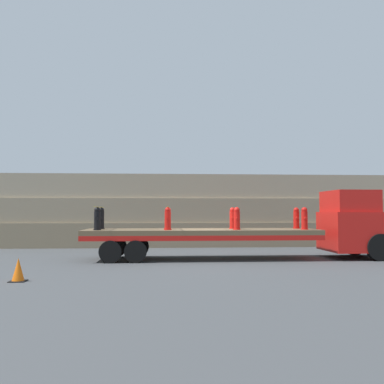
{
  "coord_description": "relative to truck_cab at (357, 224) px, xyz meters",
  "views": [
    {
      "loc": [
        -1.59,
        -17.71,
        1.97
      ],
      "look_at": [
        -0.39,
        0.0,
        2.78
      ],
      "focal_mm": 40.0,
      "sensor_mm": 36.0,
      "label": 1
    }
  ],
  "objects": [
    {
      "name": "ground_plane",
      "position": [
        -6.64,
        0.0,
        -1.42
      ],
      "size": [
        120.0,
        120.0,
        0.0
      ],
      "primitive_type": "plane",
      "color": "#3F4244"
    },
    {
      "name": "rock_cliff",
      "position": [
        -6.64,
        7.18,
        0.6
      ],
      "size": [
        60.0,
        3.3,
        4.05
      ],
      "color": "#84755B",
      "rests_on": "ground_plane"
    },
    {
      "name": "truck_cab",
      "position": [
        0.0,
        0.0,
        0.0
      ],
      "size": [
        2.54,
        2.59,
        2.85
      ],
      "color": "red",
      "rests_on": "ground_plane"
    },
    {
      "name": "flatbed_trailer",
      "position": [
        -7.12,
        0.0,
        -0.4
      ],
      "size": [
        9.59,
        2.54,
        1.23
      ],
      "color": "brown",
      "rests_on": "ground_plane"
    },
    {
      "name": "fire_hydrant_black_near_0",
      "position": [
        -10.83,
        -0.54,
        0.26
      ],
      "size": [
        0.31,
        0.46,
        0.91
      ],
      "color": "black",
      "rests_on": "flatbed_trailer"
    },
    {
      "name": "fire_hydrant_black_far_0",
      "position": [
        -10.83,
        0.54,
        0.26
      ],
      "size": [
        0.31,
        0.46,
        0.91
      ],
      "color": "black",
      "rests_on": "flatbed_trailer"
    },
    {
      "name": "fire_hydrant_red_near_1",
      "position": [
        -8.04,
        -0.54,
        0.26
      ],
      "size": [
        0.31,
        0.46,
        0.91
      ],
      "color": "red",
      "rests_on": "flatbed_trailer"
    },
    {
      "name": "fire_hydrant_red_far_1",
      "position": [
        -8.04,
        0.54,
        0.26
      ],
      "size": [
        0.31,
        0.46,
        0.91
      ],
      "color": "red",
      "rests_on": "flatbed_trailer"
    },
    {
      "name": "fire_hydrant_red_near_2",
      "position": [
        -5.24,
        -0.54,
        0.26
      ],
      "size": [
        0.31,
        0.46,
        0.91
      ],
      "color": "red",
      "rests_on": "flatbed_trailer"
    },
    {
      "name": "fire_hydrant_red_far_2",
      "position": [
        -5.24,
        0.54,
        0.26
      ],
      "size": [
        0.31,
        0.46,
        0.91
      ],
      "color": "red",
      "rests_on": "flatbed_trailer"
    },
    {
      "name": "fire_hydrant_red_near_3",
      "position": [
        -2.44,
        -0.54,
        0.26
      ],
      "size": [
        0.31,
        0.46,
        0.91
      ],
      "color": "red",
      "rests_on": "flatbed_trailer"
    },
    {
      "name": "fire_hydrant_red_far_3",
      "position": [
        -2.44,
        0.54,
        0.26
      ],
      "size": [
        0.31,
        0.46,
        0.91
      ],
      "color": "red",
      "rests_on": "flatbed_trailer"
    },
    {
      "name": "cargo_strap_rear",
      "position": [
        -10.83,
        0.0,
        0.73
      ],
      "size": [
        0.05,
        2.64,
        0.01
      ],
      "color": "yellow",
      "rests_on": "fire_hydrant_black_near_0"
    },
    {
      "name": "cargo_strap_middle",
      "position": [
        -8.04,
        0.0,
        0.73
      ],
      "size": [
        0.05,
        2.64,
        0.01
      ],
      "color": "yellow",
      "rests_on": "fire_hydrant_red_near_1"
    },
    {
      "name": "traffic_cone",
      "position": [
        -12.3,
        -5.29,
        -1.1
      ],
      "size": [
        0.44,
        0.44,
        0.66
      ],
      "color": "black",
      "rests_on": "ground_plane"
    }
  ]
}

